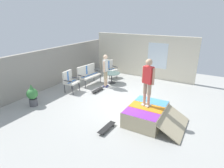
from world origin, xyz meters
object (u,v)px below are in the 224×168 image
Objects in this scene: skate_ramp at (147,114)px; potted_plant at (32,95)px; person_watching at (105,69)px; person_skater at (148,80)px; patio_chair_by_wall at (70,79)px; patio_chair_near_house at (110,67)px; skateboard_by_bench at (98,90)px; patio_bench at (88,73)px; patio_table at (112,76)px; skateboard_spare at (107,128)px.

potted_plant is (-1.14, 4.42, 0.19)m from skate_ramp.
skate_ramp is 3.75m from person_watching.
person_skater is (0.08, 0.08, 1.22)m from skate_ramp.
person_skater reaches higher than patio_chair_by_wall.
skateboard_by_bench is (-2.18, -0.60, -0.53)m from patio_chair_near_house.
patio_bench is 1.27m from patio_chair_by_wall.
skate_ramp is 1.45× the size of patio_bench.
patio_bench reaches higher than patio_table.
patio_bench is 0.80× the size of person_skater.
patio_chair_near_house is 5.04m from person_skater.
patio_bench is at bearing 44.06° from skateboard_spare.
skateboard_spare is (-1.14, 0.93, -0.19)m from skate_ramp.
skateboard_spare is at bearing -152.29° from patio_table.
skate_ramp is 4.50m from patio_bench.
skateboard_spare is (-3.94, -2.07, -0.32)m from patio_table.
patio_chair_by_wall is at bearing 169.02° from patio_chair_near_house.
patio_table is at bearing -19.84° from potted_plant.
potted_plant is (-3.16, 0.43, -0.15)m from patio_bench.
patio_table is (2.80, 3.00, 0.13)m from skate_ramp.
patio_table is 1.12× the size of skateboard_spare.
patio_table reaches higher than skate_ramp.
patio_bench is 1.62× the size of skateboard_by_bench.
person_watching reaches higher than patio_chair_near_house.
person_skater is at bearing -74.33° from potted_plant.
patio_bench is 1.62× the size of skateboard_spare.
patio_bench is at bearing -6.32° from patio_chair_by_wall.
patio_bench is 1.42× the size of potted_plant.
potted_plant is at bearing 169.99° from patio_chair_near_house.
skateboard_spare is at bearing -141.19° from skateboard_by_bench.
skateboard_spare is 3.51m from potted_plant.
skateboard_spare is at bearing -120.70° from patio_chair_by_wall.
patio_chair_by_wall is 0.62× the size of person_skater.
person_skater is at bearing -116.40° from patio_bench.
person_watching is at bearing 54.20° from skate_ramp.
potted_plant is (-3.94, 1.42, 0.06)m from patio_table.
patio_chair_by_wall is at bearing 173.68° from patio_bench.
skateboard_spare is (-4.73, -2.66, -0.53)m from patio_chair_near_house.
potted_plant is (-2.55, 1.44, 0.38)m from skateboard_by_bench.
person_skater is 2.05m from skateboard_spare.
person_skater is (-1.94, -3.92, 0.88)m from patio_bench.
patio_bench is 0.78× the size of person_watching.
skateboard_by_bench is at bearing -121.25° from patio_bench.
person_skater is at bearing -135.01° from patio_chair_near_house.
patio_table is 0.54× the size of person_watching.
skateboard_by_bench is 1.00× the size of skateboard_spare.
person_watching is 3.63m from potted_plant.
person_skater is at bearing -132.93° from patio_table.
patio_table is at bearing 0.66° from skateboard_by_bench.
skate_ramp is at bearing -100.42° from patio_chair_by_wall.
patio_chair_near_house is 0.62× the size of person_skater.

